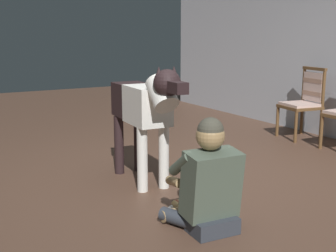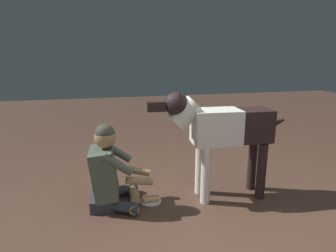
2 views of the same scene
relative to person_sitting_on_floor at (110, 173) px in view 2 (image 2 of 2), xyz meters
name	(u,v)px [view 2 (image 2 of 2)]	position (x,y,z in m)	size (l,w,h in m)	color
ground_plane	(223,213)	(-1.05, 0.41, -0.35)	(15.68, 15.68, 0.00)	brown
person_sitting_on_floor	(110,173)	(0.00, 0.00, 0.00)	(0.64, 0.58, 0.85)	#31353E
large_dog	(221,130)	(-1.14, 0.07, 0.40)	(1.45, 0.36, 1.17)	silver
hot_dog_on_plate	(151,199)	(-0.40, 0.03, -0.32)	(0.22, 0.22, 0.06)	silver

